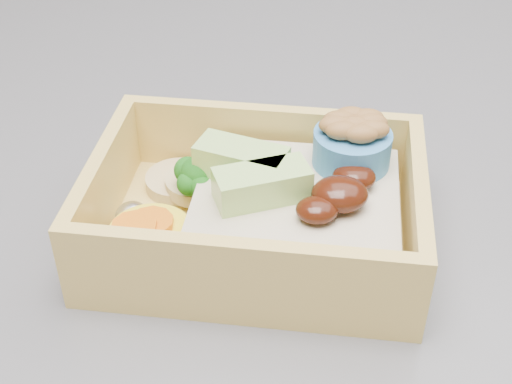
{
  "coord_description": "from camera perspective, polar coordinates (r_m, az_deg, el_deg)",
  "views": [
    {
      "loc": [
        0.16,
        -0.43,
        1.18
      ],
      "look_at": [
        0.16,
        -0.13,
        0.95
      ],
      "focal_mm": 50.0,
      "sensor_mm": 36.0,
      "label": 1
    }
  ],
  "objects": [
    {
      "name": "bento_box",
      "position": [
        0.38,
        0.92,
        -1.21
      ],
      "size": [
        0.19,
        0.15,
        0.06
      ],
      "rotation": [
        0.0,
        0.0,
        -0.14
      ],
      "color": "#D8B559",
      "rests_on": "island"
    }
  ]
}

